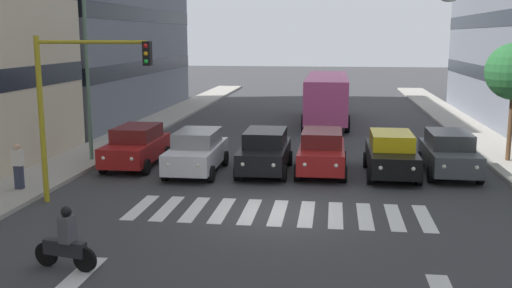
% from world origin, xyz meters
% --- Properties ---
extents(ground_plane, '(180.00, 180.00, 0.00)m').
position_xyz_m(ground_plane, '(0.00, 0.00, 0.00)').
color(ground_plane, '#38383A').
extents(crosswalk_markings, '(9.45, 2.80, 0.01)m').
position_xyz_m(crosswalk_markings, '(0.00, 0.00, 0.00)').
color(crosswalk_markings, silver).
rests_on(crosswalk_markings, ground_plane).
extents(lane_arrow_1, '(0.50, 2.20, 0.01)m').
position_xyz_m(lane_arrow_1, '(4.13, 5.50, 0.00)').
color(lane_arrow_1, silver).
rests_on(lane_arrow_1, ground_plane).
extents(car_0, '(2.02, 4.44, 1.72)m').
position_xyz_m(car_0, '(-6.28, -6.09, 0.89)').
color(car_0, '#474C51').
rests_on(car_0, ground_plane).
extents(car_1, '(2.02, 4.44, 1.72)m').
position_xyz_m(car_1, '(-3.98, -5.56, 0.89)').
color(car_1, black).
rests_on(car_1, ground_plane).
extents(car_2, '(2.02, 4.44, 1.72)m').
position_xyz_m(car_2, '(-1.22, -5.73, 0.89)').
color(car_2, maroon).
rests_on(car_2, ground_plane).
extents(car_3, '(2.02, 4.44, 1.72)m').
position_xyz_m(car_3, '(1.07, -5.49, 0.89)').
color(car_3, black).
rests_on(car_3, ground_plane).
extents(car_4, '(2.02, 4.44, 1.72)m').
position_xyz_m(car_4, '(3.81, -5.05, 0.89)').
color(car_4, silver).
rests_on(car_4, ground_plane).
extents(car_5, '(2.02, 4.44, 1.72)m').
position_xyz_m(car_5, '(6.64, -5.89, 0.89)').
color(car_5, maroon).
rests_on(car_5, ground_plane).
extents(bus_behind_traffic, '(2.78, 10.50, 3.00)m').
position_xyz_m(bus_behind_traffic, '(-1.22, -19.72, 1.86)').
color(bus_behind_traffic, '#DB5193').
rests_on(bus_behind_traffic, ground_plane).
extents(motorcycle_with_rider, '(1.68, 0.46, 1.57)m').
position_xyz_m(motorcycle_with_rider, '(4.58, 5.19, 0.65)').
color(motorcycle_with_rider, black).
rests_on(motorcycle_with_rider, ground_plane).
extents(traffic_light_gantry, '(3.88, 0.36, 5.50)m').
position_xyz_m(traffic_light_gantry, '(6.77, -0.23, 3.66)').
color(traffic_light_gantry, '#AD991E').
rests_on(traffic_light_gantry, ground_plane).
extents(street_lamp_right, '(3.08, 0.28, 7.38)m').
position_xyz_m(street_lamp_right, '(8.36, -6.33, 4.67)').
color(street_lamp_right, '#4C6B56').
rests_on(street_lamp_right, sidewalk_right).
extents(pedestrian_waiting, '(0.36, 0.24, 1.63)m').
position_xyz_m(pedestrian_waiting, '(9.33, -1.16, 1.00)').
color(pedestrian_waiting, '#2D3347').
rests_on(pedestrian_waiting, sidewalk_right).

